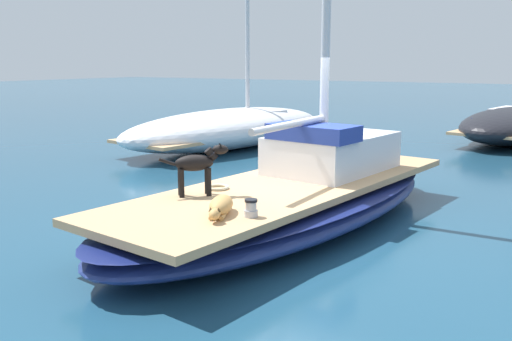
{
  "coord_description": "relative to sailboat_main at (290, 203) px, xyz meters",
  "views": [
    {
      "loc": [
        3.76,
        -7.21,
        2.44
      ],
      "look_at": [
        0.0,
        -1.0,
        1.01
      ],
      "focal_mm": 39.0,
      "sensor_mm": 36.0,
      "label": 1
    }
  ],
  "objects": [
    {
      "name": "dog_tan",
      "position": [
        0.13,
        -2.02,
        0.43
      ],
      "size": [
        0.48,
        0.91,
        0.22
      ],
      "color": "tan",
      "rests_on": "sailboat_main"
    },
    {
      "name": "sailboat_main",
      "position": [
        0.0,
        0.0,
        0.0
      ],
      "size": [
        3.42,
        7.5,
        0.66
      ],
      "color": "navy",
      "rests_on": "ground"
    },
    {
      "name": "deck_winch",
      "position": [
        0.48,
        -1.9,
        0.42
      ],
      "size": [
        0.16,
        0.16,
        0.21
      ],
      "color": "#B7B7BC",
      "rests_on": "sailboat_main"
    },
    {
      "name": "dog_black",
      "position": [
        -0.69,
        -1.37,
        0.75
      ],
      "size": [
        0.72,
        0.73,
        0.7
      ],
      "color": "black",
      "rests_on": "sailboat_main"
    },
    {
      "name": "ground_plane",
      "position": [
        0.0,
        0.0,
        -0.34
      ],
      "size": [
        120.0,
        120.0,
        0.0
      ],
      "primitive_type": "plane",
      "color": "navy"
    },
    {
      "name": "cabin_house",
      "position": [
        0.15,
        1.11,
        0.67
      ],
      "size": [
        1.67,
        2.38,
        0.84
      ],
      "color": "silver",
      "rests_on": "sailboat_main"
    },
    {
      "name": "moored_boat_port_side",
      "position": [
        -5.11,
        5.98,
        0.25
      ],
      "size": [
        3.89,
        7.96,
        8.17
      ],
      "color": "white",
      "rests_on": "ground"
    },
    {
      "name": "coiled_rope",
      "position": [
        -0.69,
        -0.91,
        0.35
      ],
      "size": [
        0.32,
        0.32,
        0.04
      ],
      "primitive_type": "torus",
      "color": "beige",
      "rests_on": "sailboat_main"
    }
  ]
}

